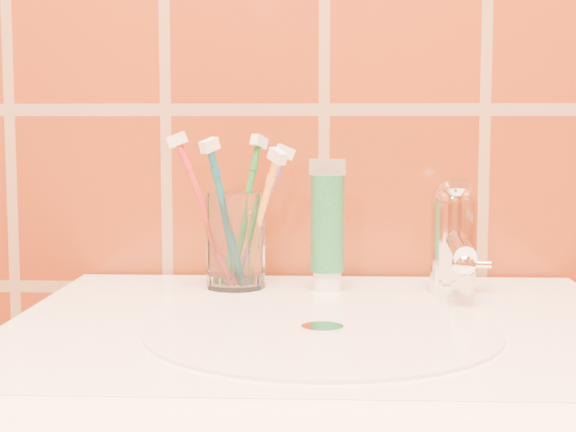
{
  "coord_description": "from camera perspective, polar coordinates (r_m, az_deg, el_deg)",
  "views": [
    {
      "loc": [
        0.0,
        0.18,
        1.02
      ],
      "look_at": [
        -0.04,
        1.08,
        0.93
      ],
      "focal_mm": 55.0,
      "sensor_mm": 36.0,
      "label": 1
    }
  ],
  "objects": [
    {
      "name": "toothbrush_0",
      "position": [
        0.94,
        -5.35,
        0.26
      ],
      "size": [
        0.11,
        0.1,
        0.17
      ],
      "primitive_type": null,
      "rotation": [
        0.38,
        0.0,
        -1.71
      ],
      "color": "#AF2925",
      "rests_on": "glass_tumbler"
    },
    {
      "name": "toothbrush_4",
      "position": [
        0.97,
        -2.83,
        0.35
      ],
      "size": [
        0.11,
        0.13,
        0.18
      ],
      "primitive_type": null,
      "rotation": [
        0.34,
        0.0,
        2.55
      ],
      "color": "#1C6B26",
      "rests_on": "glass_tumbler"
    },
    {
      "name": "toothbrush_3",
      "position": [
        0.92,
        -1.88,
        -0.3
      ],
      "size": [
        0.13,
        0.13,
        0.17
      ],
      "primitive_type": null,
      "rotation": [
        0.4,
        0.0,
        0.79
      ],
      "color": "orange",
      "rests_on": "glass_tumbler"
    },
    {
      "name": "faucet",
      "position": [
        0.92,
        10.7,
        -1.06
      ],
      "size": [
        0.05,
        0.11,
        0.12
      ],
      "color": "white",
      "rests_on": "pedestal_sink"
    },
    {
      "name": "glass_tumbler",
      "position": [
        0.94,
        -3.42,
        -1.58
      ],
      "size": [
        0.08,
        0.08,
        0.1
      ],
      "primitive_type": "cylinder",
      "rotation": [
        0.0,
        0.0,
        -0.28
      ],
      "color": "white",
      "rests_on": "pedestal_sink"
    },
    {
      "name": "toothpaste_tube",
      "position": [
        0.93,
        2.56,
        -0.86
      ],
      "size": [
        0.04,
        0.04,
        0.14
      ],
      "rotation": [
        0.0,
        0.0,
        -0.29
      ],
      "color": "white",
      "rests_on": "pedestal_sink"
    },
    {
      "name": "toothbrush_2",
      "position": [
        0.92,
        -4.04,
        -0.0
      ],
      "size": [
        0.11,
        0.11,
        0.18
      ],
      "primitive_type": null,
      "rotation": [
        0.29,
        0.0,
        -0.69
      ],
      "color": "#0B5761",
      "rests_on": "glass_tumbler"
    },
    {
      "name": "toothbrush_1",
      "position": [
        0.96,
        -1.86,
        -0.02
      ],
      "size": [
        0.12,
        0.11,
        0.16
      ],
      "primitive_type": null,
      "rotation": [
        0.39,
        0.0,
        1.9
      ],
      "color": "#7E418B",
      "rests_on": "glass_tumbler"
    }
  ]
}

